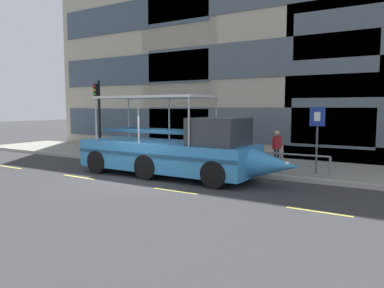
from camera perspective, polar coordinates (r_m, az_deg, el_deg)
ground_plane at (r=14.87m, az=-8.66°, el=-5.49°), size 120.00×120.00×0.00m
sidewalk at (r=19.38m, az=2.17°, el=-2.54°), size 32.00×4.80×0.18m
curb_edge at (r=17.29m, az=-1.94°, el=-3.55°), size 32.00×0.18×0.18m
lane_centreline at (r=14.32m, az=-10.62°, el=-5.95°), size 25.80×0.12×0.01m
curb_guardrail at (r=17.00m, az=1.27°, el=-1.45°), size 11.48×0.09×0.85m
traffic_light_pole at (r=21.68m, az=-14.16°, el=5.09°), size 0.24×0.46×4.17m
parking_sign at (r=15.70m, az=18.63°, el=2.24°), size 0.60×0.12×2.69m
leaned_bicycle at (r=20.99m, az=-12.18°, el=-0.75°), size 1.74×0.46×0.96m
duck_tour_boat at (r=15.18m, az=-2.32°, el=-1.10°), size 9.57×2.47×3.33m
pedestrian_near_bow at (r=17.05m, az=12.88°, el=-0.16°), size 0.33×0.39×1.64m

